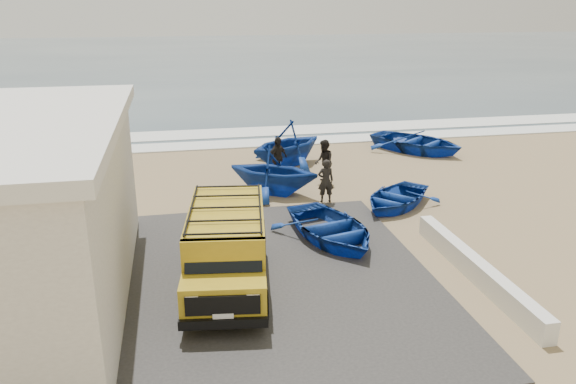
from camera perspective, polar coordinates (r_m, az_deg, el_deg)
ground at (r=16.08m, az=-2.81°, el=-5.54°), size 160.00×160.00×0.00m
slab at (r=14.14m, az=-9.70°, el=-9.34°), size 12.00×10.00×0.05m
ocean at (r=70.83m, az=-9.88°, el=13.27°), size 180.00×88.00×0.01m
surf_line at (r=27.39m, az=-6.63°, el=4.80°), size 180.00×1.60×0.06m
surf_wash at (r=29.81m, az=-7.06°, el=5.92°), size 180.00×2.20×0.04m
parapet at (r=14.94m, az=18.52°, el=-7.41°), size 0.35×6.00×0.55m
van at (r=13.63m, az=-6.25°, el=-5.41°), size 2.39×4.82×1.99m
boat_near_left at (r=16.34m, az=4.37°, el=-3.66°), size 3.58×4.38×0.79m
boat_near_right at (r=19.27m, az=10.85°, el=-0.55°), size 4.03×3.96×0.68m
boat_mid_left at (r=20.11m, az=-1.51°, el=2.23°), size 4.36×4.21×1.76m
boat_far_left at (r=23.60m, az=-0.12°, el=4.96°), size 4.76×4.61×1.92m
boat_far_right at (r=26.64m, az=12.93°, el=4.99°), size 5.18×5.43×0.91m
fisherman_front at (r=19.32m, az=3.85°, el=1.13°), size 0.57×0.39×1.53m
fisherman_middle at (r=21.27m, az=3.67°, el=3.05°), size 0.74×0.90×1.70m
fisherman_back at (r=21.76m, az=-1.08°, el=3.43°), size 1.05×0.90×1.69m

